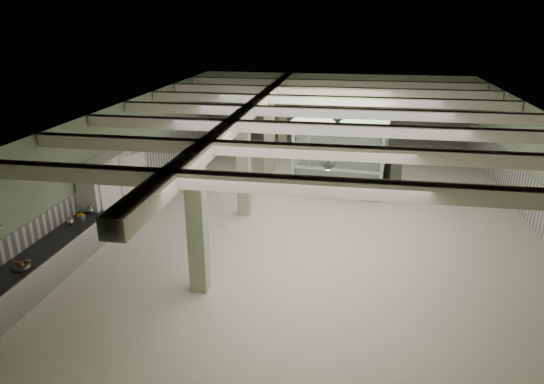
% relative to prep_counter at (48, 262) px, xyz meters
% --- Properties ---
extents(floor, '(20.00, 20.00, 0.00)m').
position_rel_prep_counter_xyz_m(floor, '(6.54, 6.15, -0.46)').
color(floor, silver).
rests_on(floor, ground).
extents(ceiling, '(14.00, 20.00, 0.02)m').
position_rel_prep_counter_xyz_m(ceiling, '(6.54, 6.15, 3.14)').
color(ceiling, white).
rests_on(ceiling, wall_back).
extents(wall_back, '(14.00, 0.02, 3.60)m').
position_rel_prep_counter_xyz_m(wall_back, '(6.54, 16.15, 1.34)').
color(wall_back, '#AABB95').
rests_on(wall_back, floor).
extents(wall_front, '(14.00, 0.02, 3.60)m').
position_rel_prep_counter_xyz_m(wall_front, '(6.54, -3.85, 1.34)').
color(wall_front, '#AABB95').
rests_on(wall_front, floor).
extents(wall_left, '(0.02, 20.00, 3.60)m').
position_rel_prep_counter_xyz_m(wall_left, '(-0.46, 6.15, 1.34)').
color(wall_left, '#AABB95').
rests_on(wall_left, floor).
extents(wall_right, '(0.02, 20.00, 3.60)m').
position_rel_prep_counter_xyz_m(wall_right, '(13.54, 6.15, 1.34)').
color(wall_right, '#AABB95').
rests_on(wall_right, floor).
extents(wainscot_left, '(0.05, 19.90, 1.50)m').
position_rel_prep_counter_xyz_m(wainscot_left, '(-0.43, 6.15, 0.29)').
color(wainscot_left, silver).
rests_on(wainscot_left, floor).
extents(wainscot_right, '(0.05, 19.90, 1.50)m').
position_rel_prep_counter_xyz_m(wainscot_right, '(13.52, 6.15, 0.29)').
color(wainscot_right, silver).
rests_on(wainscot_right, floor).
extents(wainscot_back, '(13.90, 0.05, 1.50)m').
position_rel_prep_counter_xyz_m(wainscot_back, '(6.54, 16.12, 0.29)').
color(wainscot_back, silver).
rests_on(wainscot_back, floor).
extents(girder, '(0.45, 19.90, 0.40)m').
position_rel_prep_counter_xyz_m(girder, '(4.04, 6.15, 2.92)').
color(girder, beige).
rests_on(girder, ceiling).
extents(beam_a, '(13.90, 0.35, 0.32)m').
position_rel_prep_counter_xyz_m(beam_a, '(6.54, -1.35, 2.96)').
color(beam_a, beige).
rests_on(beam_a, ceiling).
extents(beam_b, '(13.90, 0.35, 0.32)m').
position_rel_prep_counter_xyz_m(beam_b, '(6.54, 1.15, 2.96)').
color(beam_b, beige).
rests_on(beam_b, ceiling).
extents(beam_c, '(13.90, 0.35, 0.32)m').
position_rel_prep_counter_xyz_m(beam_c, '(6.54, 3.65, 2.96)').
color(beam_c, beige).
rests_on(beam_c, ceiling).
extents(beam_d, '(13.90, 0.35, 0.32)m').
position_rel_prep_counter_xyz_m(beam_d, '(6.54, 6.15, 2.96)').
color(beam_d, beige).
rests_on(beam_d, ceiling).
extents(beam_e, '(13.90, 0.35, 0.32)m').
position_rel_prep_counter_xyz_m(beam_e, '(6.54, 8.65, 2.96)').
color(beam_e, beige).
rests_on(beam_e, ceiling).
extents(beam_f, '(13.90, 0.35, 0.32)m').
position_rel_prep_counter_xyz_m(beam_f, '(6.54, 11.15, 2.96)').
color(beam_f, beige).
rests_on(beam_f, ceiling).
extents(beam_g, '(13.90, 0.35, 0.32)m').
position_rel_prep_counter_xyz_m(beam_g, '(6.54, 13.65, 2.96)').
color(beam_g, beige).
rests_on(beam_g, ceiling).
extents(column_a, '(0.42, 0.42, 3.60)m').
position_rel_prep_counter_xyz_m(column_a, '(4.04, 0.15, 1.34)').
color(column_a, '#9EAB8A').
rests_on(column_a, floor).
extents(column_b, '(0.42, 0.42, 3.60)m').
position_rel_prep_counter_xyz_m(column_b, '(4.04, 5.15, 1.34)').
color(column_b, '#9EAB8A').
rests_on(column_b, floor).
extents(column_c, '(0.42, 0.42, 3.60)m').
position_rel_prep_counter_xyz_m(column_c, '(4.04, 10.15, 1.34)').
color(column_c, '#9EAB8A').
rests_on(column_c, floor).
extents(column_d, '(0.42, 0.42, 3.60)m').
position_rel_prep_counter_xyz_m(column_d, '(4.04, 14.15, 1.34)').
color(column_d, '#9EAB8A').
rests_on(column_d, floor).
extents(pendant_front, '(0.44, 0.44, 0.22)m').
position_rel_prep_counter_xyz_m(pendant_front, '(7.04, 1.15, 2.59)').
color(pendant_front, '#2B392D').
rests_on(pendant_front, ceiling).
extents(pendant_mid, '(0.44, 0.44, 0.22)m').
position_rel_prep_counter_xyz_m(pendant_mid, '(7.04, 6.65, 2.59)').
color(pendant_mid, '#2B392D').
rests_on(pendant_mid, ceiling).
extents(pendant_back, '(0.44, 0.44, 0.22)m').
position_rel_prep_counter_xyz_m(pendant_back, '(7.04, 11.65, 2.59)').
color(pendant_back, '#2B392D').
rests_on(pendant_back, ceiling).
extents(prep_counter, '(0.88, 5.05, 0.91)m').
position_rel_prep_counter_xyz_m(prep_counter, '(0.00, 0.00, 0.00)').
color(prep_counter, '#ACACB0').
rests_on(prep_counter, floor).
extents(pitcher_near, '(0.21, 0.23, 0.26)m').
position_rel_prep_counter_xyz_m(pitcher_near, '(0.03, 2.24, 0.57)').
color(pitcher_near, '#ACACB0').
rests_on(pitcher_near, prep_counter).
extents(pitcher_far, '(0.24, 0.26, 0.27)m').
position_rel_prep_counter_xyz_m(pitcher_far, '(-0.09, 1.33, 0.57)').
color(pitcher_far, '#ACACB0').
rests_on(pitcher_far, prep_counter).
extents(veg_colander, '(0.54, 0.54, 0.20)m').
position_rel_prep_counter_xyz_m(veg_colander, '(0.12, -1.10, 0.54)').
color(veg_colander, '#3F4044').
rests_on(veg_colander, prep_counter).
extents(orange_bowl, '(0.29, 0.29, 0.09)m').
position_rel_prep_counter_xyz_m(orange_bowl, '(-0.09, 1.87, 0.48)').
color(orange_bowl, '#B2B2B7').
rests_on(orange_bowl, prep_counter).
extents(walkin_cooler, '(1.06, 2.50, 2.29)m').
position_rel_prep_counter_xyz_m(walkin_cooler, '(-0.08, 3.57, 0.68)').
color(walkin_cooler, white).
rests_on(walkin_cooler, floor).
extents(guard_booth, '(3.83, 3.35, 2.84)m').
position_rel_prep_counter_xyz_m(guard_booth, '(7.20, 8.60, 1.43)').
color(guard_booth, '#AEC69F').
rests_on(guard_booth, floor).
extents(filing_cabinet, '(0.62, 0.76, 1.41)m').
position_rel_prep_counter_xyz_m(filing_cabinet, '(9.25, 8.93, 0.25)').
color(filing_cabinet, '#545849').
rests_on(filing_cabinet, floor).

